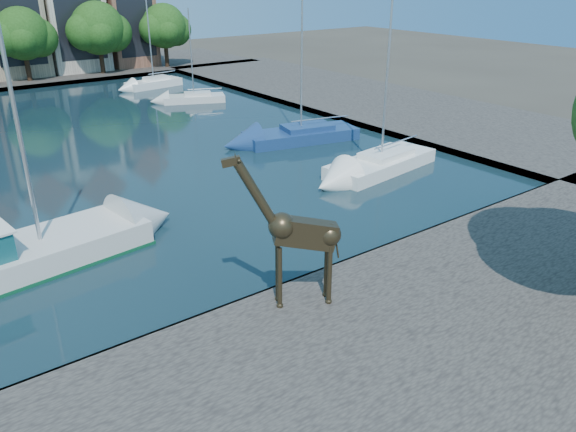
% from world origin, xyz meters
% --- Properties ---
extents(ground, '(160.00, 160.00, 0.00)m').
position_xyz_m(ground, '(0.00, 0.00, 0.00)').
color(ground, '#38332B').
rests_on(ground, ground).
extents(water_basin, '(38.00, 50.00, 0.08)m').
position_xyz_m(water_basin, '(0.00, 24.00, 0.04)').
color(water_basin, black).
rests_on(water_basin, ground).
extents(near_quay, '(50.00, 14.00, 0.50)m').
position_xyz_m(near_quay, '(0.00, -7.00, 0.25)').
color(near_quay, '#4D4942').
rests_on(near_quay, ground).
extents(right_quay, '(14.00, 52.00, 0.50)m').
position_xyz_m(right_quay, '(25.00, 24.00, 0.25)').
color(right_quay, '#4D4942').
rests_on(right_quay, ground).
extents(townhouse_east_inner, '(5.94, 9.18, 15.79)m').
position_xyz_m(townhouse_east_inner, '(2.00, 55.99, 7.73)').
color(townhouse_east_inner, tan).
rests_on(townhouse_east_inner, far_quay).
extents(townhouse_east_mid, '(6.43, 9.18, 16.65)m').
position_xyz_m(townhouse_east_mid, '(8.50, 55.99, 8.10)').
color(townhouse_east_mid, beige).
rests_on(townhouse_east_mid, far_quay).
extents(townhouse_east_end, '(5.44, 9.18, 14.43)m').
position_xyz_m(townhouse_east_end, '(15.00, 55.99, 7.11)').
color(townhouse_east_end, brown).
rests_on(townhouse_east_end, far_quay).
extents(far_tree_mid_east, '(7.02, 5.40, 7.52)m').
position_xyz_m(far_tree_mid_east, '(2.10, 50.49, 5.13)').
color(far_tree_mid_east, '#332114').
rests_on(far_tree_mid_east, far_quay).
extents(far_tree_east, '(7.54, 5.80, 7.84)m').
position_xyz_m(far_tree_east, '(10.11, 50.49, 5.24)').
color(far_tree_east, '#332114').
rests_on(far_tree_east, far_quay).
extents(far_tree_far_east, '(6.76, 5.20, 7.36)m').
position_xyz_m(far_tree_far_east, '(18.09, 50.49, 5.08)').
color(far_tree_far_east, '#332114').
rests_on(far_tree_far_east, far_quay).
extents(giraffe_statue, '(3.58, 2.14, 5.50)m').
position_xyz_m(giraffe_statue, '(-1.61, -1.36, 3.20)').
color(giraffe_statue, '#332A19').
rests_on(giraffe_statue, near_quay).
extents(sailboat_right_a, '(8.11, 3.78, 12.95)m').
position_xyz_m(sailboat_right_a, '(12.00, 7.96, 0.70)').
color(sailboat_right_a, white).
rests_on(sailboat_right_a, water_basin).
extents(sailboat_right_b, '(8.50, 4.49, 14.32)m').
position_xyz_m(sailboat_right_b, '(12.00, 15.96, 0.71)').
color(sailboat_right_b, navy).
rests_on(sailboat_right_b, water_basin).
extents(sailboat_right_c, '(5.90, 3.99, 8.26)m').
position_xyz_m(sailboat_right_c, '(12.00, 32.21, 0.56)').
color(sailboat_right_c, silver).
rests_on(sailboat_right_c, water_basin).
extents(sailboat_right_d, '(6.06, 2.89, 9.47)m').
position_xyz_m(sailboat_right_d, '(12.00, 41.13, 0.66)').
color(sailboat_right_d, white).
rests_on(sailboat_right_d, water_basin).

